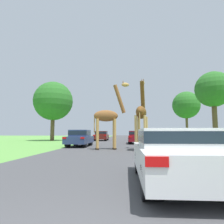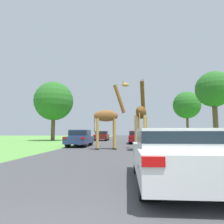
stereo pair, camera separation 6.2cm
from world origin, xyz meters
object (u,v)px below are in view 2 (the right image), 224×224
(giraffe_near_road, at_px, (108,118))
(giraffe_companion, at_px, (141,113))
(car_verge_right, at_px, (80,138))
(tree_far_right, at_px, (187,105))
(tree_left_edge, at_px, (214,90))
(tree_centre_back, at_px, (54,101))
(car_queue_left, at_px, (137,137))
(car_far_ahead, at_px, (136,136))
(car_queue_right, at_px, (102,136))
(car_lead_maroon, at_px, (175,154))

(giraffe_near_road, distance_m, giraffe_companion, 2.39)
(car_verge_right, relative_size, tree_far_right, 0.54)
(giraffe_companion, relative_size, tree_left_edge, 0.69)
(car_verge_right, relative_size, tree_centre_back, 0.49)
(car_queue_left, height_order, tree_centre_back, tree_centre_back)
(car_far_ahead, distance_m, tree_left_edge, 13.67)
(car_queue_right, height_order, tree_centre_back, tree_centre_back)
(giraffe_near_road, distance_m, car_far_ahead, 17.65)
(giraffe_companion, relative_size, car_verge_right, 1.21)
(giraffe_near_road, bearing_deg, giraffe_companion, 71.40)
(car_lead_maroon, bearing_deg, giraffe_near_road, 104.69)
(car_verge_right, height_order, tree_far_right, tree_far_right)
(giraffe_near_road, xyz_separation_m, car_queue_right, (-2.44, 16.03, -1.50))
(car_queue_right, xyz_separation_m, tree_far_right, (13.87, 3.93, 5.06))
(car_far_ahead, height_order, car_verge_right, car_verge_right)
(car_far_ahead, xyz_separation_m, tree_left_edge, (7.85, -10.01, 4.99))
(giraffe_near_road, bearing_deg, car_lead_maroon, 4.62)
(car_queue_left, height_order, car_verge_right, car_verge_right)
(giraffe_near_road, bearing_deg, car_far_ahead, 161.08)
(tree_centre_back, bearing_deg, giraffe_near_road, -57.20)
(tree_centre_back, bearing_deg, car_far_ahead, 10.74)
(giraffe_near_road, height_order, car_lead_maroon, giraffe_near_road)
(tree_far_right, bearing_deg, car_lead_maroon, -107.09)
(car_lead_maroon, distance_m, tree_left_edge, 19.20)
(tree_centre_back, height_order, tree_far_right, tree_centre_back)
(car_far_ahead, bearing_deg, giraffe_near_road, -98.85)
(car_lead_maroon, bearing_deg, tree_far_right, 72.91)
(giraffe_companion, xyz_separation_m, car_queue_right, (-4.78, 16.38, -1.79))
(car_queue_left, bearing_deg, tree_left_edge, -5.00)
(car_queue_left, height_order, car_far_ahead, car_queue_left)
(car_lead_maroon, relative_size, tree_left_edge, 0.51)
(car_queue_right, bearing_deg, tree_centre_back, -172.13)
(car_lead_maroon, height_order, car_queue_right, car_queue_right)
(car_lead_maroon, bearing_deg, car_far_ahead, 89.43)
(giraffe_companion, height_order, tree_left_edge, tree_left_edge)
(car_verge_right, bearing_deg, giraffe_companion, -33.77)
(tree_left_edge, height_order, tree_far_right, tree_far_right)
(car_queue_right, xyz_separation_m, car_queue_left, (4.84, -7.95, -0.01))
(car_far_ahead, height_order, tree_centre_back, tree_centre_back)
(giraffe_near_road, bearing_deg, tree_centre_back, -157.26)
(giraffe_near_road, xyz_separation_m, car_verge_right, (-2.71, 3.03, -1.48))
(tree_far_right, bearing_deg, car_queue_right, -164.17)
(car_queue_left, xyz_separation_m, tree_far_right, (9.03, 11.88, 5.06))
(car_lead_maroon, xyz_separation_m, car_queue_left, (-0.04, 17.38, 0.05))
(giraffe_companion, height_order, car_queue_right, giraffe_companion)
(giraffe_companion, xyz_separation_m, car_far_ahead, (0.36, 17.73, -1.83))
(giraffe_near_road, height_order, car_queue_right, giraffe_near_road)
(tree_far_right, bearing_deg, giraffe_companion, -114.10)
(giraffe_companion, xyz_separation_m, car_lead_maroon, (0.09, -8.95, -1.85))
(giraffe_companion, height_order, car_queue_left, giraffe_companion)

